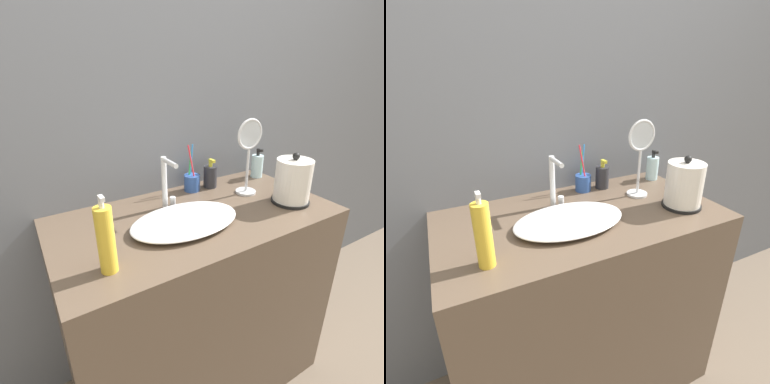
{
  "view_description": "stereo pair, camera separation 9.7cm",
  "coord_description": "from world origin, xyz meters",
  "views": [
    {
      "loc": [
        -0.56,
        -0.59,
        1.46
      ],
      "look_at": [
        -0.02,
        0.29,
        1.01
      ],
      "focal_mm": 28.0,
      "sensor_mm": 36.0,
      "label": 1
    },
    {
      "loc": [
        -0.48,
        -0.63,
        1.46
      ],
      "look_at": [
        -0.02,
        0.29,
        1.01
      ],
      "focal_mm": 28.0,
      "sensor_mm": 36.0,
      "label": 2
    }
  ],
  "objects": [
    {
      "name": "vanity_counter",
      "position": [
        0.0,
        0.29,
        0.45
      ],
      "size": [
        1.1,
        0.58,
        0.91
      ],
      "color": "brown",
      "rests_on": "ground_plane"
    },
    {
      "name": "faucet",
      "position": [
        -0.08,
        0.39,
        1.02
      ],
      "size": [
        0.06,
        0.11,
        0.22
      ],
      "color": "silver",
      "rests_on": "vanity_counter"
    },
    {
      "name": "toothbrush_cup",
      "position": [
        0.11,
        0.5,
        0.95
      ],
      "size": [
        0.07,
        0.07,
        0.22
      ],
      "color": "#2D519E",
      "rests_on": "vanity_counter"
    },
    {
      "name": "lotion_bottle",
      "position": [
        0.2,
        0.49,
        0.96
      ],
      "size": [
        0.06,
        0.06,
        0.14
      ],
      "color": "#28282D",
      "rests_on": "vanity_counter"
    },
    {
      "name": "shampoo_bottle",
      "position": [
        -0.4,
        0.13,
        1.01
      ],
      "size": [
        0.05,
        0.05,
        0.24
      ],
      "color": "gold",
      "rests_on": "vanity_counter"
    },
    {
      "name": "electric_kettle",
      "position": [
        0.4,
        0.18,
        1.0
      ],
      "size": [
        0.16,
        0.16,
        0.22
      ],
      "color": "black",
      "rests_on": "vanity_counter"
    },
    {
      "name": "vanity_mirror",
      "position": [
        0.3,
        0.35,
        1.11
      ],
      "size": [
        0.13,
        0.09,
        0.33
      ],
      "color": "silver",
      "rests_on": "vanity_counter"
    },
    {
      "name": "mouthwash_bottle",
      "position": [
        0.49,
        0.48,
        0.97
      ],
      "size": [
        0.06,
        0.06,
        0.15
      ],
      "color": "silver",
      "rests_on": "vanity_counter"
    },
    {
      "name": "sink_basin",
      "position": [
        -0.08,
        0.24,
        0.93
      ],
      "size": [
        0.42,
        0.26,
        0.04
      ],
      "color": "white",
      "rests_on": "vanity_counter"
    },
    {
      "name": "wall_back",
      "position": [
        0.0,
        0.6,
        1.3
      ],
      "size": [
        6.0,
        0.04,
        2.6
      ],
      "color": "slate",
      "rests_on": "ground_plane"
    }
  ]
}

